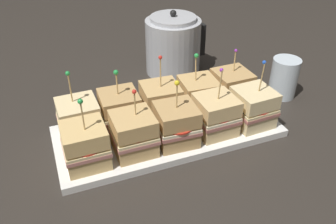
% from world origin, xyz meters
% --- Properties ---
extents(ground_plane, '(6.00, 6.00, 0.00)m').
position_xyz_m(ground_plane, '(0.00, 0.00, 0.00)').
color(ground_plane, '#2D2823').
extents(serving_platter, '(0.55, 0.23, 0.02)m').
position_xyz_m(serving_platter, '(0.00, 0.00, 0.01)').
color(serving_platter, white).
rests_on(serving_platter, ground_plane).
extents(sandwich_front_far_left, '(0.09, 0.09, 0.17)m').
position_xyz_m(sandwich_front_far_left, '(-0.21, -0.05, 0.07)').
color(sandwich_front_far_left, tan).
rests_on(sandwich_front_far_left, serving_platter).
extents(sandwich_front_left, '(0.10, 0.10, 0.16)m').
position_xyz_m(sandwich_front_left, '(-0.10, -0.05, 0.06)').
color(sandwich_front_left, tan).
rests_on(sandwich_front_left, serving_platter).
extents(sandwich_front_center, '(0.10, 0.10, 0.16)m').
position_xyz_m(sandwich_front_center, '(-0.00, -0.05, 0.07)').
color(sandwich_front_center, tan).
rests_on(sandwich_front_center, serving_platter).
extents(sandwich_front_right, '(0.10, 0.10, 0.17)m').
position_xyz_m(sandwich_front_right, '(0.10, -0.05, 0.06)').
color(sandwich_front_right, '#DBB77A').
rests_on(sandwich_front_right, serving_platter).
extents(sandwich_front_far_right, '(0.10, 0.10, 0.18)m').
position_xyz_m(sandwich_front_far_right, '(0.20, -0.05, 0.07)').
color(sandwich_front_far_right, beige).
rests_on(sandwich_front_far_right, serving_platter).
extents(sandwich_back_far_left, '(0.10, 0.10, 0.17)m').
position_xyz_m(sandwich_back_far_left, '(-0.20, 0.05, 0.07)').
color(sandwich_back_far_left, beige).
rests_on(sandwich_back_far_left, serving_platter).
extents(sandwich_back_left, '(0.10, 0.10, 0.16)m').
position_xyz_m(sandwich_back_left, '(-0.11, 0.05, 0.07)').
color(sandwich_back_left, tan).
rests_on(sandwich_back_left, serving_platter).
extents(sandwich_back_center, '(0.10, 0.10, 0.18)m').
position_xyz_m(sandwich_back_center, '(-0.00, 0.05, 0.07)').
color(sandwich_back_center, tan).
rests_on(sandwich_back_center, serving_platter).
extents(sandwich_back_right, '(0.10, 0.10, 0.16)m').
position_xyz_m(sandwich_back_right, '(0.10, 0.05, 0.06)').
color(sandwich_back_right, tan).
rests_on(sandwich_back_right, serving_platter).
extents(sandwich_back_far_right, '(0.10, 0.10, 0.16)m').
position_xyz_m(sandwich_back_far_right, '(0.20, 0.05, 0.06)').
color(sandwich_back_far_right, tan).
rests_on(sandwich_back_far_right, serving_platter).
extents(kettle_steel, '(0.20, 0.17, 0.20)m').
position_xyz_m(kettle_steel, '(0.14, 0.32, 0.09)').
color(kettle_steel, '#B7BABF').
rests_on(kettle_steel, ground_plane).
extents(drinking_glass, '(0.08, 0.08, 0.12)m').
position_xyz_m(drinking_glass, '(0.38, 0.06, 0.06)').
color(drinking_glass, silver).
rests_on(drinking_glass, ground_plane).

